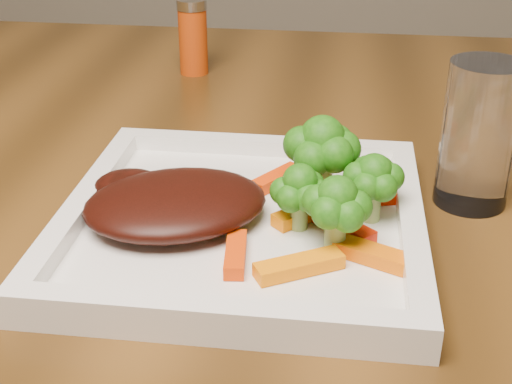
# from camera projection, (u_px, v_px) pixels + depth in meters

# --- Properties ---
(plate) EXTENTS (0.27, 0.27, 0.01)m
(plate) POSITION_uv_depth(u_px,v_px,m) (243.00, 227.00, 0.55)
(plate) COLOR white
(plate) RESTS_ON dining_table
(steak) EXTENTS (0.17, 0.15, 0.03)m
(steak) POSITION_uv_depth(u_px,v_px,m) (176.00, 203.00, 0.54)
(steak) COLOR black
(steak) RESTS_ON plate
(broccoli_0) EXTENTS (0.07, 0.07, 0.07)m
(broccoli_0) POSITION_uv_depth(u_px,v_px,m) (321.00, 160.00, 0.56)
(broccoli_0) COLOR #116612
(broccoli_0) RESTS_ON plate
(broccoli_1) EXTENTS (0.06, 0.06, 0.06)m
(broccoli_1) POSITION_uv_depth(u_px,v_px,m) (373.00, 182.00, 0.53)
(broccoli_1) COLOR #2E6110
(broccoli_1) RESTS_ON plate
(broccoli_2) EXTENTS (0.06, 0.06, 0.06)m
(broccoli_2) POSITION_uv_depth(u_px,v_px,m) (336.00, 214.00, 0.49)
(broccoli_2) COLOR #2D5B0F
(broccoli_2) RESTS_ON plate
(broccoli_3) EXTENTS (0.06, 0.06, 0.06)m
(broccoli_3) POSITION_uv_depth(u_px,v_px,m) (300.00, 191.00, 0.52)
(broccoli_3) COLOR #255B0F
(broccoli_3) RESTS_ON plate
(carrot_0) EXTENTS (0.06, 0.04, 0.01)m
(carrot_0) POSITION_uv_depth(u_px,v_px,m) (299.00, 266.00, 0.48)
(carrot_0) COLOR orange
(carrot_0) RESTS_ON plate
(carrot_1) EXTENTS (0.06, 0.04, 0.01)m
(carrot_1) POSITION_uv_depth(u_px,v_px,m) (376.00, 256.00, 0.49)
(carrot_1) COLOR #EC6603
(carrot_1) RESTS_ON plate
(carrot_2) EXTENTS (0.02, 0.05, 0.01)m
(carrot_2) POSITION_uv_depth(u_px,v_px,m) (236.00, 254.00, 0.49)
(carrot_2) COLOR #E33903
(carrot_2) RESTS_ON plate
(carrot_3) EXTENTS (0.06, 0.03, 0.01)m
(carrot_3) POSITION_uv_depth(u_px,v_px,m) (373.00, 196.00, 0.57)
(carrot_3) COLOR #F92304
(carrot_3) RESTS_ON plate
(carrot_4) EXTENTS (0.04, 0.05, 0.01)m
(carrot_4) POSITION_uv_depth(u_px,v_px,m) (277.00, 179.00, 0.60)
(carrot_4) COLOR #F03903
(carrot_4) RESTS_ON plate
(carrot_5) EXTENTS (0.05, 0.05, 0.01)m
(carrot_5) POSITION_uv_depth(u_px,v_px,m) (344.00, 227.00, 0.52)
(carrot_5) COLOR red
(carrot_5) RESTS_ON plate
(carrot_6) EXTENTS (0.05, 0.05, 0.01)m
(carrot_6) POSITION_uv_depth(u_px,v_px,m) (306.00, 212.00, 0.54)
(carrot_6) COLOR orange
(carrot_6) RESTS_ON plate
(spice_shaker) EXTENTS (0.04, 0.04, 0.09)m
(spice_shaker) POSITION_uv_depth(u_px,v_px,m) (193.00, 37.00, 0.88)
(spice_shaker) COLOR #C03C0A
(spice_shaker) RESTS_ON dining_table
(drinking_glass) EXTENTS (0.07, 0.07, 0.12)m
(drinking_glass) POSITION_uv_depth(u_px,v_px,m) (479.00, 135.00, 0.57)
(drinking_glass) COLOR white
(drinking_glass) RESTS_ON dining_table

